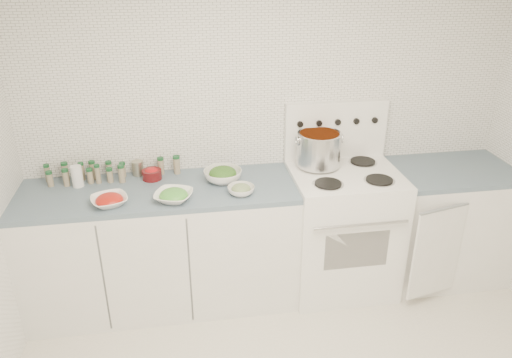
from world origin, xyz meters
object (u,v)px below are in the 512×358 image
at_px(bowl_tomato, 109,200).
at_px(bowl_snowpea, 174,196).
at_px(stock_pot, 319,148).
at_px(stove, 341,226).

height_order(bowl_tomato, bowl_snowpea, bowl_snowpea).
xyz_separation_m(stock_pot, bowl_snowpea, (-1.03, -0.31, -0.14)).
distance_m(stove, bowl_tomato, 1.66).
distance_m(stock_pot, bowl_tomato, 1.47).
bearing_deg(bowl_tomato, stock_pot, 11.91).
xyz_separation_m(stove, bowl_snowpea, (-1.20, -0.17, 0.44)).
height_order(stove, bowl_snowpea, stove).
relative_size(stock_pot, bowl_snowpea, 1.11).
bearing_deg(bowl_tomato, bowl_snowpea, -0.81).
distance_m(stove, bowl_snowpea, 1.29).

